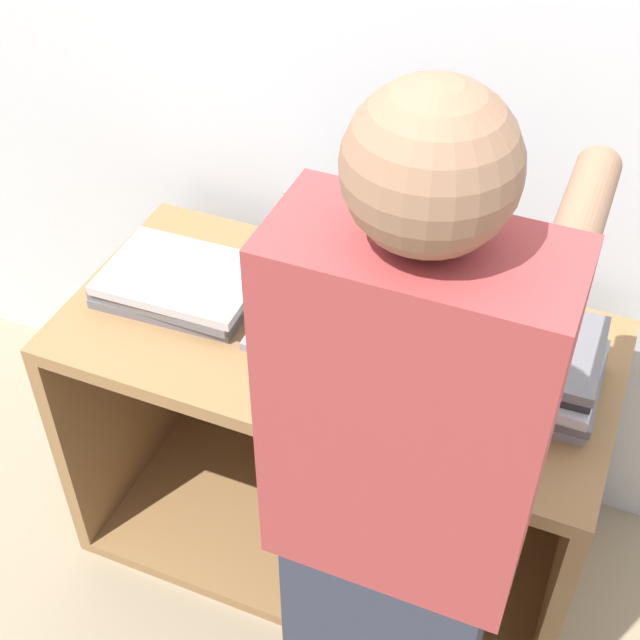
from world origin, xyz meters
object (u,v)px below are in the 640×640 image
object	(u,v)px
laptop_open	(345,303)
person	(397,529)
laptop_stack_left	(181,282)
laptop_stack_right	(511,359)

from	to	relation	value
laptop_open	person	world-z (taller)	person
person	laptop_stack_left	bearing A→B (deg)	144.98
laptop_stack_right	person	size ratio (longest dim) A/B	0.23
laptop_stack_left	laptop_stack_right	xyz separation A→B (m)	(0.76, 0.00, 0.03)
laptop_open	laptop_stack_left	size ratio (longest dim) A/B	0.95
laptop_stack_right	laptop_open	bearing A→B (deg)	172.15
laptop_stack_right	person	bearing A→B (deg)	-99.42
laptop_stack_left	laptop_stack_right	size ratio (longest dim) A/B	0.99
laptop_stack_left	person	distance (m)	0.83
laptop_open	laptop_stack_left	bearing A→B (deg)	-171.59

